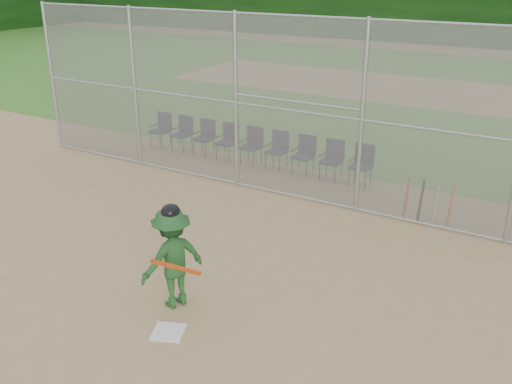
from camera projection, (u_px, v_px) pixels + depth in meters
The scene contains 16 objects.
ground at pixel (173, 312), 8.68m from camera, with size 100.00×100.00×0.00m, color tan.
grass_strip at pixel (450, 94), 23.07m from camera, with size 100.00×100.00×0.00m, color #346E21.
dirt_patch_far at pixel (450, 94), 23.06m from camera, with size 24.00×24.00×0.00m, color tan.
backstop_fence at pixel (317, 111), 11.90m from camera, with size 16.09×0.09×4.00m.
home_plate at pixel (168, 332), 8.19m from camera, with size 0.45×0.45×0.02m, color silver.
batter_at_plate at pixel (173, 257), 8.58m from camera, with size 1.07×1.35×1.70m.
spare_bats at pixel (428, 202), 11.60m from camera, with size 0.96×0.33×0.84m.
chair_0 at pixel (160, 130), 16.31m from camera, with size 0.54×0.52×0.96m, color #100E34, non-canonical shape.
chair_1 at pixel (181, 134), 15.95m from camera, with size 0.54×0.52×0.96m, color #100E34, non-canonical shape.
chair_2 at pixel (203, 138), 15.60m from camera, with size 0.54×0.52×0.96m, color #100E34, non-canonical shape.
chair_3 at pixel (227, 142), 15.24m from camera, with size 0.54×0.52×0.96m, color #100E34, non-canonical shape.
chair_4 at pixel (251, 146), 14.89m from camera, with size 0.54×0.52×0.96m, color #100E34, non-canonical shape.
chair_5 at pixel (276, 151), 14.53m from camera, with size 0.54×0.52×0.96m, color #100E34, non-canonical shape.
chair_6 at pixel (303, 156), 14.17m from camera, with size 0.54×0.52×0.96m, color #100E34, non-canonical shape.
chair_7 at pixel (331, 161), 13.82m from camera, with size 0.54×0.52×0.96m, color #100E34, non-canonical shape.
chair_8 at pixel (361, 166), 13.46m from camera, with size 0.54×0.52×0.96m, color #100E34, non-canonical shape.
Camera 1 is at (4.83, -5.71, 4.94)m, focal length 40.00 mm.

